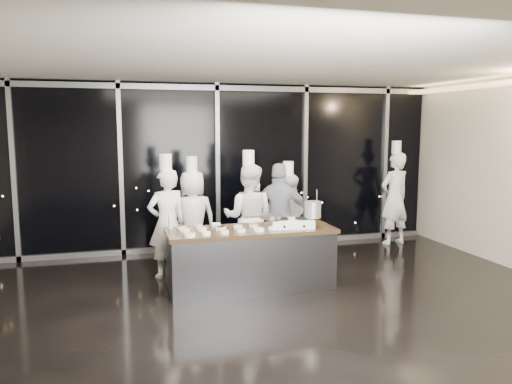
# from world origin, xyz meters

# --- Properties ---
(ground) EXTENTS (9.00, 9.00, 0.00)m
(ground) POSITION_xyz_m (0.00, 0.00, 0.00)
(ground) COLOR black
(ground) RESTS_ON ground
(room_shell) EXTENTS (9.02, 7.02, 3.21)m
(room_shell) POSITION_xyz_m (0.18, 0.00, 2.25)
(room_shell) COLOR #BCB4A0
(room_shell) RESTS_ON ground
(window_wall) EXTENTS (8.90, 0.11, 3.20)m
(window_wall) POSITION_xyz_m (0.00, 3.43, 1.60)
(window_wall) COLOR black
(window_wall) RESTS_ON ground
(demo_counter) EXTENTS (2.46, 0.86, 0.90)m
(demo_counter) POSITION_xyz_m (0.00, 0.90, 0.45)
(demo_counter) COLOR #37373C
(demo_counter) RESTS_ON ground
(stove) EXTENTS (0.68, 0.48, 0.14)m
(stove) POSITION_xyz_m (0.61, 0.83, 0.96)
(stove) COLOR white
(stove) RESTS_ON demo_counter
(frying_pan) EXTENTS (0.58, 0.37, 0.05)m
(frying_pan) POSITION_xyz_m (0.29, 0.88, 1.07)
(frying_pan) COLOR gray
(frying_pan) RESTS_ON stove
(stock_pot) EXTENTS (0.28, 0.28, 0.24)m
(stock_pot) POSITION_xyz_m (0.92, 0.78, 1.16)
(stock_pot) COLOR #A9A9AB
(stock_pot) RESTS_ON stove
(prep_bowls) EXTENTS (1.40, 0.74, 0.05)m
(prep_bowls) POSITION_xyz_m (-0.48, 0.88, 0.93)
(prep_bowls) COLOR white
(prep_bowls) RESTS_ON demo_counter
(squeeze_bottle) EXTENTS (0.07, 0.07, 0.25)m
(squeeze_bottle) POSITION_xyz_m (-1.14, 1.19, 1.02)
(squeeze_bottle) COLOR silver
(squeeze_bottle) RESTS_ON demo_counter
(chef_far_left) EXTENTS (0.72, 0.57, 1.96)m
(chef_far_left) POSITION_xyz_m (-1.13, 1.79, 0.89)
(chef_far_left) COLOR white
(chef_far_left) RESTS_ON ground
(chef_left) EXTENTS (0.88, 0.65, 1.89)m
(chef_left) POSITION_xyz_m (-0.66, 2.29, 0.84)
(chef_left) COLOR white
(chef_left) RESTS_ON ground
(chef_center) EXTENTS (1.06, 0.96, 2.00)m
(chef_center) POSITION_xyz_m (0.21, 1.82, 0.89)
(chef_center) COLOR white
(chef_center) RESTS_ON ground
(guest) EXTENTS (1.12, 0.73, 1.78)m
(guest) POSITION_xyz_m (0.76, 1.85, 0.89)
(guest) COLOR #121633
(guest) RESTS_ON ground
(chef_right) EXTENTS (0.88, 0.76, 1.77)m
(chef_right) POSITION_xyz_m (1.05, 2.28, 0.78)
(chef_right) COLOR white
(chef_right) RESTS_ON ground
(chef_side) EXTENTS (0.77, 0.59, 2.09)m
(chef_side) POSITION_xyz_m (3.52, 2.83, 0.95)
(chef_side) COLOR white
(chef_side) RESTS_ON ground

